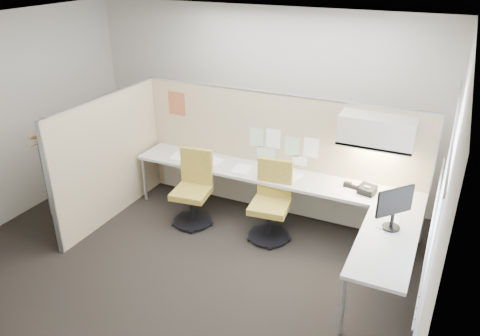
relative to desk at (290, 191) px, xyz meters
The scene contains 26 objects.
floor 1.58m from the desk, 129.58° to the right, with size 5.50×4.50×0.01m, color black.
ceiling 2.64m from the desk, 129.58° to the right, with size 5.50×4.50×0.01m, color white.
wall_back 1.66m from the desk, 129.62° to the left, with size 5.50×0.02×2.80m, color beige.
wall_front 3.59m from the desk, 105.41° to the right, with size 5.50×0.02×2.80m, color beige.
wall_left 3.93m from the desk, 162.99° to the right, with size 0.02×4.50×2.80m, color beige.
wall_right 2.28m from the desk, 31.75° to the right, with size 0.02×4.50×2.80m, color beige.
window_pane 2.32m from the desk, 32.11° to the right, with size 0.01×2.80×1.30m, color #94A1AC.
partition_back 0.67m from the desk, 128.75° to the left, with size 4.10×0.06×1.75m, color tan.
partition_left 2.52m from the desk, 165.56° to the right, with size 0.06×2.20×1.75m, color tan.
desk is the anchor object (origin of this frame).
overhead_bin 1.35m from the desk, 15.24° to the left, with size 0.90×0.36×0.38m, color beige.
task_light_strip 1.22m from the desk, 15.24° to the left, with size 0.60×0.06×0.02m, color #FFEABF.
pinned_papers 0.69m from the desk, 124.37° to the left, with size 1.01×0.00×0.47m.
poster 2.19m from the desk, 167.47° to the left, with size 0.28×0.00×0.35m, color orange.
chair_left 1.34m from the desk, 165.85° to the right, with size 0.54×0.56×1.03m.
chair_right 0.31m from the desk, 127.69° to the right, with size 0.55×0.56×1.04m.
monitor 1.54m from the desk, 23.06° to the right, with size 0.33×0.37×0.49m.
phone 0.99m from the desk, ahead, with size 0.25×0.23×0.12m.
stapler 0.83m from the desk, 12.61° to the left, with size 0.14×0.04×0.05m, color black.
tape_dispenser 0.75m from the desk, 15.83° to the left, with size 0.10×0.06×0.06m, color black.
coat_hook 3.10m from the desk, 147.10° to the right, with size 0.18×0.41×1.26m.
paper_stack_0 1.75m from the desk, behind, with size 0.23×0.30×0.03m, color white.
paper_stack_1 1.25m from the desk, behind, with size 0.23×0.30×0.02m, color white.
paper_stack_2 0.74m from the desk, behind, with size 0.23×0.30×0.04m, color white.
paper_stack_3 0.22m from the desk, 109.07° to the left, with size 0.23×0.30×0.02m, color white.
paper_stack_4 1.42m from the desk, 20.09° to the right, with size 0.23×0.30×0.02m, color white.
Camera 1 is at (2.65, -4.10, 3.51)m, focal length 35.00 mm.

